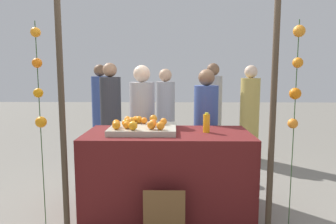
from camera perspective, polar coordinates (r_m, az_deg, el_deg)
The scene contains 32 objects.
ground_plane at distance 3.57m, azimuth -0.04°, elevation -17.49°, with size 24.00×24.00×0.00m, color gray.
stall_counter at distance 3.41m, azimuth -0.04°, elevation -10.91°, with size 1.77×0.84×0.86m, color #5B1919.
orange_tray at distance 3.35m, azimuth -4.60°, elevation -3.11°, with size 0.71×0.62×0.06m, color #B2AD99.
orange_0 at distance 3.52m, azimuth -5.42°, elevation -1.43°, with size 0.08×0.08×0.08m, color orange.
orange_1 at distance 3.14m, azimuth -3.09°, elevation -2.44°, with size 0.09×0.09×0.09m, color orange.
orange_2 at distance 3.42m, azimuth -7.40°, elevation -1.79°, with size 0.08×0.08×0.08m, color orange.
orange_3 at distance 3.28m, azimuth -2.81°, elevation -2.08°, with size 0.08×0.08×0.08m, color orange.
orange_4 at distance 3.48m, azimuth -4.44°, elevation -1.60°, with size 0.07×0.07×0.07m, color orange.
orange_5 at distance 3.40m, azimuth -0.83°, elevation -1.76°, with size 0.08×0.08×0.08m, color orange.
orange_6 at distance 3.28m, azimuth -9.59°, elevation -2.12°, with size 0.09×0.09×0.09m, color orange.
orange_7 at distance 3.58m, azimuth -6.02°, elevation -1.36°, with size 0.07×0.07×0.07m, color orange.
orange_8 at distance 3.51m, azimuth -6.76°, elevation -1.55°, with size 0.07×0.07×0.07m, color orange.
orange_9 at distance 3.17m, azimuth -9.57°, elevation -2.46°, with size 0.09×0.09×0.09m, color orange.
orange_10 at distance 3.59m, azimuth -7.54°, elevation -1.37°, with size 0.07×0.07×0.07m, color orange.
orange_11 at distance 3.57m, azimuth -2.72°, elevation -1.22°, with size 0.09×0.09×0.09m, color orange.
orange_12 at distance 3.11m, azimuth -1.40°, elevation -2.56°, with size 0.09×0.09×0.09m, color orange.
orange_13 at distance 3.20m, azimuth -7.65°, elevation -2.38°, with size 0.08×0.08×0.08m, color orange.
orange_14 at distance 3.31m, azimuth -7.88°, elevation -2.05°, with size 0.08×0.08×0.08m, color orange.
orange_15 at distance 3.12m, azimuth -6.51°, elevation -2.51°, with size 0.09×0.09×0.09m, color orange.
juice_bottle at distance 3.31m, azimuth 7.16°, elevation -2.05°, with size 0.07×0.07×0.21m.
chalkboard_sign at distance 2.97m, azimuth -0.71°, elevation -18.37°, with size 0.38×0.03×0.45m.
vendor_left at distance 3.98m, azimuth -4.77°, elevation -3.64°, with size 0.32×0.32×1.59m.
vendor_right at distance 4.00m, azimuth 7.00°, elevation -3.96°, with size 0.31×0.31×1.54m.
crowd_person_0 at distance 5.02m, azimuth -10.54°, elevation -1.13°, with size 0.33×0.33×1.65m.
crowd_person_1 at distance 6.00m, azimuth -12.35°, elevation 0.20°, with size 0.33×0.33×1.64m.
crowd_person_2 at distance 5.59m, azimuth 8.23°, elevation -0.15°, with size 0.33×0.33×1.66m.
crowd_person_3 at distance 5.45m, azimuth 14.88°, elevation -0.73°, with size 0.32×0.32×1.62m.
crowd_person_4 at distance 5.12m, azimuth -0.48°, elevation -1.31°, with size 0.31×0.31×1.56m.
canopy_post_left at distance 2.98m, azimuth -19.03°, elevation -0.96°, with size 0.06×0.06×2.18m, color #473828.
canopy_post_right at distance 2.95m, azimuth 18.86°, elevation -1.05°, with size 0.06×0.06×2.18m, color #473828.
garland_strand_left at distance 3.02m, azimuth -22.92°, elevation 4.54°, with size 0.11×0.11×1.95m.
garland_strand_right at distance 2.93m, azimuth 22.72°, elevation 6.04°, with size 0.11×0.11×1.95m.
Camera 1 is at (0.06, -3.24, 1.51)m, focal length 32.83 mm.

